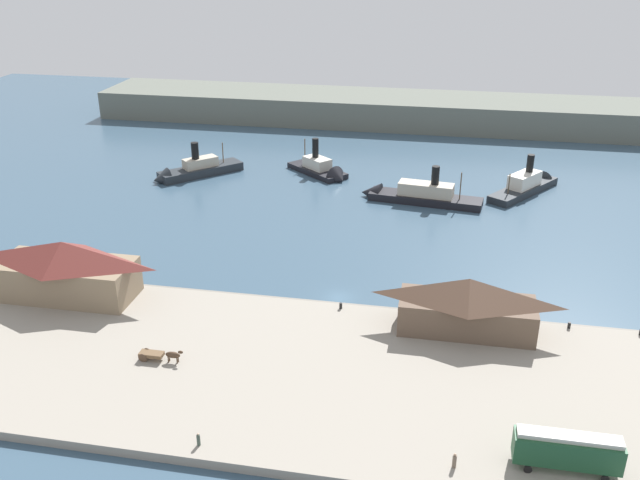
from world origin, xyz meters
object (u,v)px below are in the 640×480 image
Objects in this scene: mooring_post_west at (341,306)px; ferry_moored_west at (529,184)px; ferry_moored_east at (413,194)px; ferry_outer_harbor at (323,170)px; pedestrian_standing_center at (454,461)px; ferry_shed_central_terminal at (468,304)px; ferry_shed_west_terminal at (65,269)px; horse_cart at (159,355)px; ferry_approaching_east at (192,171)px; mooring_post_center_west at (569,325)px; street_tram at (568,449)px; pedestrian_near_east_shed at (198,440)px.

ferry_moored_west is at bearing 62.42° from mooring_post_west.
ferry_moored_east is 25.52m from ferry_outer_harbor.
ferry_moored_west reaches higher than pedestrian_standing_center.
ferry_shed_central_terminal is 0.73× the size of ferry_moored_east.
ferry_shed_west_terminal is 64.67m from pedestrian_standing_center.
mooring_post_west is at bearing 118.95° from pedestrian_standing_center.
ferry_approaching_east is (-23.26, 74.66, -0.63)m from horse_cart.
street_tram is at bearing -98.33° from mooring_post_center_west.
pedestrian_standing_center is 1.99× the size of mooring_post_center_west.
mooring_post_west is 50.70m from ferry_moored_east.
pedestrian_standing_center is (-11.31, -1.84, -1.77)m from street_tram.
mooring_post_west is 32.62m from mooring_post_center_west.
street_tram is at bearing 9.25° from pedestrian_standing_center.
ferry_moored_west is at bearing 65.64° from pedestrian_near_east_shed.
mooring_post_west is (-18.18, 2.74, -3.67)m from ferry_shed_central_terminal.
ferry_outer_harbor is (-3.93, 95.84, -0.67)m from pedestrian_near_east_shed.
pedestrian_standing_center is at bearing -116.54° from mooring_post_center_west.
ferry_shed_west_terminal is at bearing -112.14° from ferry_outer_harbor.
horse_cart is at bearing -161.02° from mooring_post_center_west.
mooring_post_west is 69.44m from ferry_moored_west.
ferry_shed_west_terminal reaches higher than street_tram.
ferry_shed_west_terminal is 42.08m from mooring_post_west.
pedestrian_near_east_shed is 27.49m from pedestrian_standing_center.
ferry_moored_east reaches higher than ferry_approaching_east.
ferry_moored_east reaches higher than horse_cart.
ferry_shed_central_terminal is 15.25m from mooring_post_center_west.
mooring_post_west is (21.09, 17.93, -0.47)m from horse_cart.
ferry_moored_east is at bearing 67.23° from horse_cart.
mooring_post_center_west is (15.62, 31.27, -0.37)m from pedestrian_standing_center.
ferry_outer_harbor reaches higher than horse_cart.
horse_cart is 78.20m from ferry_approaching_east.
ferry_shed_west_terminal is 3.50× the size of horse_cart.
pedestrian_near_east_shed reaches higher than mooring_post_west.
ferry_shed_central_terminal is at bearing -8.58° from mooring_post_west.
ferry_moored_west is 76.64m from ferry_approaching_east.
ferry_approaching_east is (-61.34, 87.46, -0.53)m from pedestrian_standing_center.
ferry_moored_east is (-24.66, -11.40, -0.02)m from ferry_moored_west.
pedestrian_near_east_shed is at bearing -102.23° from ferry_moored_east.
ferry_moored_west reaches higher than pedestrian_near_east_shed.
ferry_moored_east is at bearing 96.71° from pedestrian_standing_center.
ferry_moored_west is at bearing 77.74° from ferry_shed_central_terminal.
ferry_shed_central_terminal is at bearing 87.58° from pedestrian_standing_center.
pedestrian_standing_center is 99.15m from ferry_outer_harbor.
ferry_moored_west reaches higher than street_tram.
ferry_approaching_east is at bearing 107.30° from horse_cart.
ferry_approaching_east is at bearing -176.40° from ferry_moored_west.
mooring_post_center_west is at bearing 12.82° from ferry_shed_central_terminal.
horse_cart is 73.83m from ferry_moored_east.
ferry_outer_harbor is (6.72, 81.26, -0.86)m from horse_cart.
pedestrian_near_east_shed is 95.92m from ferry_outer_harbor.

